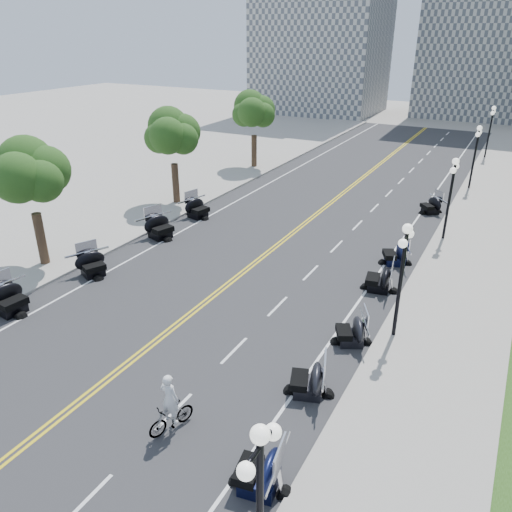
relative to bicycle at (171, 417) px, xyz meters
The scene contains 45 objects.
ground 5.95m from the bicycle, 127.86° to the left, with size 160.00×160.00×0.00m, color gray.
road 15.14m from the bicycle, 103.93° to the left, with size 16.00×90.00×0.01m, color #333335.
centerline_yellow_a 15.17m from the bicycle, 104.37° to the left, with size 0.12×90.00×0.00m, color yellow.
centerline_yellow_b 15.11m from the bicycle, 103.48° to the left, with size 0.12×90.00×0.00m, color yellow.
edge_line_north 14.95m from the bicycle, 79.36° to the left, with size 0.12×90.00×0.00m, color white.
edge_line_south 17.79m from the bicycle, 124.37° to the left, with size 0.12×90.00×0.00m, color white.
lane_dash_4 3.38m from the bicycle, 97.57° to the right, with size 0.12×2.00×0.00m, color white.
lane_dash_5 0.95m from the bicycle, 122.83° to the left, with size 0.12×2.00×0.00m, color white.
lane_dash_6 4.73m from the bicycle, 95.38° to the left, with size 0.12×2.00×0.00m, color white.
lane_dash_7 8.71m from the bicycle, 92.91° to the left, with size 0.12×2.00×0.00m, color white.
lane_dash_8 12.70m from the bicycle, 91.99° to the left, with size 0.12×2.00×0.00m, color white.
lane_dash_9 16.70m from the bicycle, 91.51° to the left, with size 0.12×2.00×0.00m, color white.
lane_dash_10 20.69m from the bicycle, 91.22° to the left, with size 0.12×2.00×0.00m, color white.
lane_dash_11 24.69m from the bicycle, 91.02° to the left, with size 0.12×2.00×0.00m, color white.
lane_dash_12 28.69m from the bicycle, 90.88° to the left, with size 0.12×2.00×0.00m, color white.
lane_dash_13 32.69m from the bicycle, 90.77° to the left, with size 0.12×2.00×0.00m, color white.
lane_dash_14 36.69m from the bicycle, 90.69° to the left, with size 0.12×2.00×0.00m, color white.
lane_dash_15 40.69m from the bicycle, 90.62° to the left, with size 0.12×2.00×0.00m, color white.
lane_dash_16 44.69m from the bicycle, 90.57° to the left, with size 0.12×2.00×0.00m, color white.
lane_dash_17 48.69m from the bicycle, 90.52° to the left, with size 0.12×2.00×0.00m, color white.
lane_dash_18 52.69m from the bicycle, 90.48° to the left, with size 0.12×2.00×0.00m, color white.
lane_dash_19 56.69m from the bicycle, 90.45° to the left, with size 0.12×2.00×0.00m, color white.
sidewalk_north 16.21m from the bicycle, 64.96° to the left, with size 5.00×90.00×0.15m, color #9E9991.
sidewalk_south 20.39m from the bicycle, 133.92° to the left, with size 5.00×90.00×0.15m, color #9E9991.
distant_block_a 71.21m from the bicycle, 107.98° to the left, with size 18.00×14.00×26.00m, color gray.
distant_block_b 74.12m from the bicycle, 89.72° to the left, with size 16.00×12.00×30.00m, color gray.
street_lamp_2 10.22m from the bicycle, 60.27° to the left, with size 0.50×1.20×4.90m, color black, non-canonical shape.
street_lamp_3 21.37m from the bicycle, 76.52° to the left, with size 0.50×1.20×4.90m, color black, non-canonical shape.
street_lamp_4 33.12m from the bicycle, 81.37° to the left, with size 0.50×1.20×4.90m, color black, non-canonical shape.
street_lamp_5 45.01m from the bicycle, 83.67° to the left, with size 0.50×1.20×4.90m, color black, non-canonical shape.
tree_2 15.77m from the bicycle, 153.90° to the left, with size 4.80×4.80×9.20m, color #235619, non-canonical shape.
tree_3 23.52m from the bicycle, 126.13° to the left, with size 4.80×4.80×9.20m, color #235619, non-canonical shape.
tree_4 33.85m from the bicycle, 113.97° to the left, with size 4.80×4.80×9.20m, color #235619, non-canonical shape.
motorcycle_n_4 3.61m from the bicycle, 10.57° to the right, with size 2.01×2.01×1.41m, color black, non-canonical shape.
motorcycle_n_5 4.88m from the bicycle, 49.37° to the left, with size 1.92×1.92×1.34m, color black, non-canonical shape.
motorcycle_n_6 8.21m from the bicycle, 64.73° to the left, with size 1.85×1.85×1.29m, color black, non-canonical shape.
motorcycle_n_7 12.92m from the bicycle, 75.45° to the left, with size 1.99×1.99×1.39m, color black, non-canonical shape.
motorcycle_n_8 16.24m from the bicycle, 78.69° to the left, with size 1.95×1.95×1.37m, color black, non-canonical shape.
motorcycle_n_10 25.65m from the bicycle, 82.59° to the left, with size 1.84×1.84×1.29m, color black, non-canonical shape.
motorcycle_s_5 11.20m from the bicycle, 167.42° to the left, with size 2.16×2.16×1.51m, color black, non-canonical shape.
motorcycle_s_6 12.56m from the bicycle, 146.05° to the left, with size 2.01×2.01×1.40m, color black, non-canonical shape.
motorcycle_s_7 16.63m from the bicycle, 129.47° to the left, with size 2.23×2.23×1.56m, color black, non-canonical shape.
motorcycle_s_8 20.02m from the bicycle, 121.99° to the left, with size 2.08×2.08×1.46m, color black, non-canonical shape.
bicycle is the anchor object (origin of this frame).
cyclist_rider 1.41m from the bicycle, ahead, with size 0.66×0.43×1.81m, color silver.
Camera 1 is at (11.90, -14.28, 11.82)m, focal length 35.00 mm.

